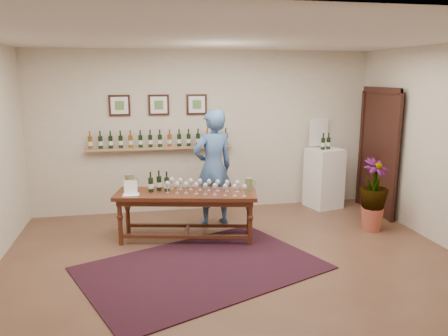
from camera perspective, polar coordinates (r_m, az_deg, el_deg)
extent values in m
plane|color=brown|center=(5.71, 1.59, -12.54)|extent=(6.00, 6.00, 0.00)
plane|color=beige|center=(7.71, -2.46, 4.76)|extent=(6.00, 0.00, 6.00)
plane|color=beige|center=(2.97, 12.51, -7.32)|extent=(6.00, 0.00, 6.00)
plane|color=silver|center=(5.21, 1.78, 16.73)|extent=(6.00, 6.00, 0.00)
cube|color=tan|center=(7.58, -8.33, 2.61)|extent=(2.50, 0.16, 0.04)
cube|color=black|center=(8.02, 19.77, 1.81)|extent=(0.10, 1.00, 2.10)
cube|color=black|center=(7.99, 19.46, 1.80)|extent=(0.04, 1.12, 2.22)
cube|color=black|center=(7.56, -13.49, 7.95)|extent=(0.35, 0.03, 0.35)
cube|color=white|center=(7.54, -13.50, 7.94)|extent=(0.28, 0.01, 0.28)
cube|color=#5B8944|center=(7.54, -13.50, 7.94)|extent=(0.15, 0.00, 0.15)
cube|color=black|center=(7.56, -8.52, 8.15)|extent=(0.35, 0.03, 0.35)
cube|color=white|center=(7.54, -8.51, 8.14)|extent=(0.28, 0.01, 0.28)
cube|color=#5B8944|center=(7.54, -8.51, 8.14)|extent=(0.15, 0.00, 0.15)
cube|color=black|center=(7.62, -3.58, 8.29)|extent=(0.35, 0.03, 0.35)
cube|color=white|center=(7.60, -3.57, 8.28)|extent=(0.28, 0.01, 0.28)
cube|color=#5B8944|center=(7.60, -3.56, 8.28)|extent=(0.15, 0.00, 0.15)
cube|color=#4A140D|center=(5.61, -2.87, -12.91)|extent=(3.37, 2.86, 0.02)
cube|color=#452411|center=(6.34, -4.96, -3.41)|extent=(2.11, 1.05, 0.06)
cube|color=#452411|center=(6.36, -4.95, -3.97)|extent=(1.98, 0.92, 0.09)
cylinder|color=#452411|center=(6.39, -13.41, -6.96)|extent=(0.08, 0.08, 0.66)
cylinder|color=#452411|center=(6.20, 3.45, -7.22)|extent=(0.08, 0.08, 0.66)
cylinder|color=#452411|center=(6.81, -12.47, -5.71)|extent=(0.08, 0.08, 0.66)
cylinder|color=#452411|center=(6.64, 3.27, -5.91)|extent=(0.08, 0.08, 0.66)
cube|color=#452411|center=(6.30, -5.07, -8.90)|extent=(1.81, 0.43, 0.05)
cube|color=#452411|center=(6.73, -4.68, -7.51)|extent=(1.81, 0.43, 0.05)
cube|color=#452411|center=(6.51, -4.87, -8.18)|extent=(0.14, 0.46, 0.05)
cube|color=white|center=(6.31, -12.09, -2.50)|extent=(0.23, 0.17, 0.20)
cube|color=white|center=(8.16, 12.91, -1.27)|extent=(0.66, 0.66, 1.08)
cube|color=white|center=(8.17, 12.26, 4.58)|extent=(0.39, 0.12, 0.55)
cone|color=#A94D38|center=(7.21, 18.74, -6.34)|extent=(0.34, 0.34, 0.36)
imported|color=#183B18|center=(7.08, 19.00, -2.57)|extent=(0.67, 0.67, 0.62)
imported|color=#3D5F92|center=(6.91, -1.44, 0.00)|extent=(0.78, 0.62, 1.87)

